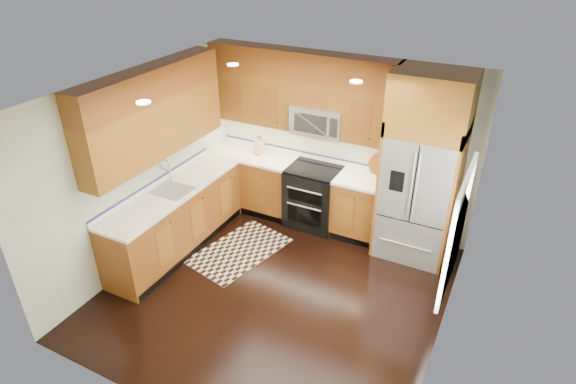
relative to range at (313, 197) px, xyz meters
The scene contains 16 objects.
ground 1.75m from the range, 81.47° to the right, with size 4.00×4.00×0.00m, color black.
wall_back 0.93m from the range, 53.04° to the left, with size 4.00×0.02×2.60m, color silver.
wall_left 2.56m from the range, 136.38° to the right, with size 0.02×4.00×2.60m, color silver.
wall_right 2.92m from the range, 36.55° to the right, with size 0.02×4.00×2.60m, color silver.
window 2.83m from the range, 33.39° to the right, with size 0.04×1.10×1.30m.
base_cabinets 1.25m from the range, 141.90° to the right, with size 2.85×3.00×0.90m.
countertop 1.16m from the range, 142.09° to the right, with size 2.86×3.01×0.04m.
upper_cabinets 1.89m from the range, 147.22° to the right, with size 2.85×3.00×1.15m.
range is the anchor object (origin of this frame).
microwave 1.20m from the range, 90.19° to the left, with size 0.76×0.40×0.42m.
refrigerator 1.76m from the range, ahead, with size 0.98×0.75×2.60m.
sink_faucet 2.13m from the range, 135.87° to the right, with size 0.54×0.44×0.37m.
rug 1.40m from the range, 118.41° to the right, with size 0.84×1.41×0.01m, color black.
knife_block 1.16m from the range, behind, with size 0.12×0.16×0.30m.
utensil_crock 1.14m from the range, ahead, with size 0.14×0.14×0.32m.
cutting_board 1.06m from the range, 16.78° to the left, with size 0.33×0.33×0.02m, color brown.
Camera 1 is at (2.29, -4.17, 4.11)m, focal length 30.00 mm.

